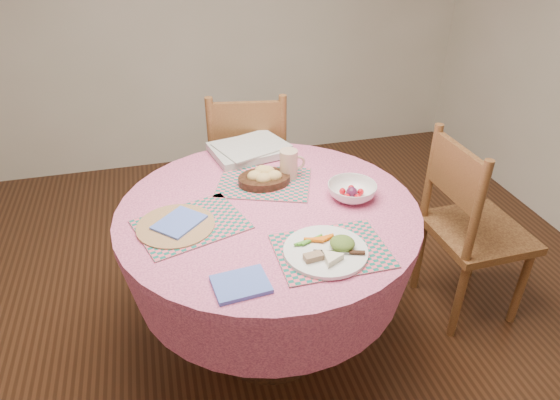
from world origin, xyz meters
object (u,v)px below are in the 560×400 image
(bread_bowl, at_px, (264,177))
(latte_mug, at_px, (289,164))
(dinner_plate, at_px, (328,250))
(chair_back, at_px, (248,166))
(wicker_trivet, at_px, (176,226))
(fruit_bowl, at_px, (352,191))
(dining_table, at_px, (269,246))
(chair_right, at_px, (469,226))

(bread_bowl, bearing_deg, latte_mug, 12.39)
(dinner_plate, relative_size, latte_mug, 2.33)
(latte_mug, bearing_deg, chair_back, 97.02)
(wicker_trivet, relative_size, latte_mug, 2.31)
(chair_back, distance_m, fruit_bowl, 0.92)
(bread_bowl, xyz_separation_m, latte_mug, (0.12, 0.03, 0.03))
(dining_table, xyz_separation_m, fruit_bowl, (0.36, -0.01, 0.23))
(chair_back, height_order, latte_mug, chair_back)
(wicker_trivet, bearing_deg, chair_back, 62.40)
(bread_bowl, height_order, fruit_bowl, bread_bowl)
(dining_table, relative_size, dinner_plate, 4.10)
(latte_mug, bearing_deg, fruit_bowl, -47.97)
(dining_table, height_order, bread_bowl, bread_bowl)
(chair_right, distance_m, fruit_bowl, 0.68)
(fruit_bowl, bearing_deg, dining_table, 178.16)
(chair_back, height_order, bread_bowl, chair_back)
(bread_bowl, bearing_deg, dinner_plate, -79.25)
(latte_mug, relative_size, fruit_bowl, 0.61)
(dining_table, distance_m, fruit_bowl, 0.42)
(bread_bowl, bearing_deg, chair_right, -12.67)
(chair_back, height_order, fruit_bowl, chair_back)
(chair_back, distance_m, dinner_plate, 1.20)
(wicker_trivet, xyz_separation_m, bread_bowl, (0.41, 0.24, 0.03))
(chair_back, xyz_separation_m, latte_mug, (0.07, -0.60, 0.31))
(dinner_plate, relative_size, fruit_bowl, 1.42)
(chair_back, height_order, dinner_plate, chair_back)
(chair_back, relative_size, dinner_plate, 3.24)
(wicker_trivet, height_order, bread_bowl, bread_bowl)
(chair_right, xyz_separation_m, bread_bowl, (-0.94, 0.21, 0.29))
(chair_right, height_order, dinner_plate, chair_right)
(chair_right, distance_m, bread_bowl, 1.01)
(bread_bowl, bearing_deg, dining_table, -98.65)
(dining_table, distance_m, chair_right, 0.98)
(dinner_plate, height_order, fruit_bowl, fruit_bowl)
(dining_table, distance_m, wicker_trivet, 0.43)
(chair_back, bearing_deg, fruit_bowl, 118.67)
(wicker_trivet, height_order, fruit_bowl, fruit_bowl)
(chair_back, distance_m, latte_mug, 0.68)
(chair_right, relative_size, dinner_plate, 3.18)
(chair_back, bearing_deg, latte_mug, 106.93)
(latte_mug, bearing_deg, bread_bowl, -167.61)
(dining_table, distance_m, bread_bowl, 0.30)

